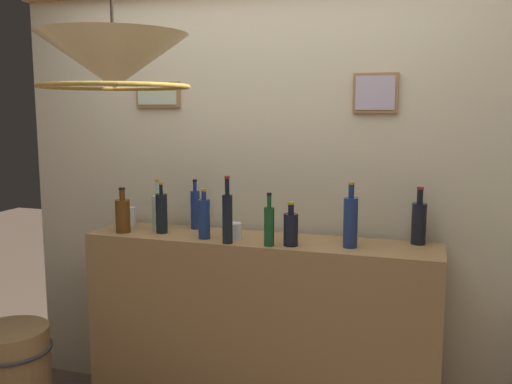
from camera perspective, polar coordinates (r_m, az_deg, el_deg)
The scene contains 16 objects.
panelled_rear_partition at distance 3.09m, azimuth 1.76°, elevation 3.30°, with size 3.04×0.15×2.72m.
bar_shelf_unit at distance 3.06m, azimuth 0.29°, elevation -14.25°, with size 1.84×0.37×1.04m, color #9E7547.
liquor_bottle_gin at distance 2.89m, azimuth -5.29°, elevation -2.65°, with size 0.06×0.06×0.26m.
liquor_bottle_whiskey at distance 3.05m, azimuth -9.57°, elevation -2.09°, with size 0.06×0.06×0.28m.
liquor_bottle_mezcal at distance 2.78m, azimuth -2.92°, elevation -2.52°, with size 0.05×0.05×0.34m.
liquor_bottle_rum at distance 3.15m, azimuth -9.96°, elevation -1.92°, with size 0.06×0.06×0.28m.
liquor_bottle_port at distance 3.11m, azimuth -13.38°, elevation -2.28°, with size 0.08×0.08×0.25m.
liquor_bottle_amaro at distance 2.73m, azimuth 1.35°, elevation -3.38°, with size 0.05×0.05×0.26m.
liquor_bottle_scotch at distance 2.74m, azimuth 3.56°, elevation -3.72°, with size 0.07×0.07×0.22m.
liquor_bottle_tequila at distance 3.13m, azimuth -6.19°, elevation -1.69°, with size 0.05×0.05×0.28m.
liquor_bottle_brandy at distance 2.73m, azimuth 9.58°, elevation -2.93°, with size 0.07×0.07×0.32m.
liquor_bottle_rye at distance 2.88m, azimuth 16.22°, elevation -2.94°, with size 0.07×0.07×0.28m.
glass_tumbler_rocks at distance 3.30m, azimuth -12.79°, elevation -2.42°, with size 0.07×0.07×0.10m.
glass_tumbler_highball at distance 2.89m, azimuth -2.25°, elevation -3.97°, with size 0.08×0.08×0.08m.
pendant_lamp at distance 2.15m, azimuth -14.26°, elevation 12.59°, with size 0.55×0.55×0.50m.
wooden_barrel at distance 3.49m, azimuth -23.53°, elevation -16.66°, with size 0.44×0.44×0.53m.
Camera 1 is at (0.85, -1.86, 1.70)m, focal length 39.37 mm.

